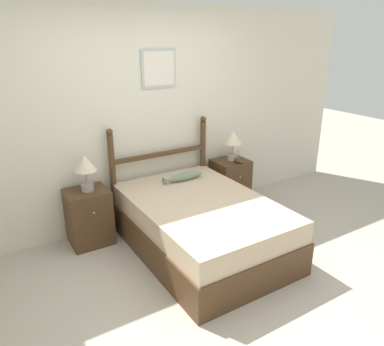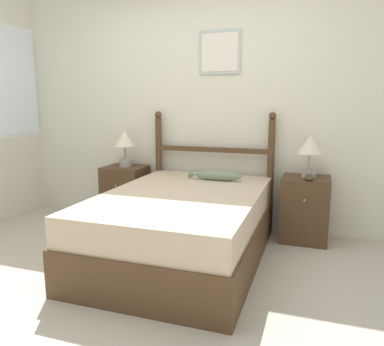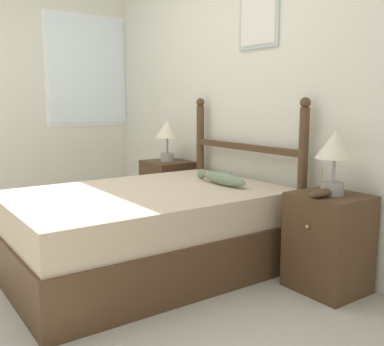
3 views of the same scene
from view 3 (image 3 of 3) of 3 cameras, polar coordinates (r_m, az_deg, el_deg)
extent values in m
plane|color=#B7AD9E|center=(3.30, -18.30, -12.92)|extent=(16.00, 16.00, 0.00)
cube|color=beige|center=(3.91, 6.07, 9.98)|extent=(6.40, 0.06, 2.55)
cube|color=#ADB7B2|center=(3.75, 8.48, 18.69)|extent=(0.44, 0.02, 0.44)
cube|color=silver|center=(3.74, 8.34, 18.71)|extent=(0.38, 0.01, 0.38)
cube|color=white|center=(5.46, -13.12, 12.53)|extent=(0.01, 1.00, 1.27)
cube|color=white|center=(5.46, -13.09, 12.54)|extent=(0.01, 0.92, 1.19)
cube|color=#4C331E|center=(3.31, -5.72, -9.20)|extent=(1.31, 1.92, 0.35)
cube|color=#CCB293|center=(3.23, -5.80, -4.29)|extent=(1.27, 1.88, 0.23)
cylinder|color=#4C331E|center=(4.21, 1.05, 0.53)|extent=(0.07, 0.07, 1.17)
sphere|color=#4C331E|center=(4.16, 1.07, 8.97)|extent=(0.08, 0.08, 0.08)
cylinder|color=#4C331E|center=(3.30, 13.78, -2.10)|extent=(0.07, 0.07, 1.17)
sphere|color=#4C331E|center=(3.24, 14.20, 8.66)|extent=(0.08, 0.08, 0.08)
cube|color=#4C331E|center=(3.70, 6.72, 3.30)|extent=(1.24, 0.05, 0.05)
cube|color=#4C331E|center=(4.47, -3.12, -2.48)|extent=(0.45, 0.39, 0.63)
sphere|color=tan|center=(4.34, -5.49, -1.00)|extent=(0.02, 0.02, 0.02)
cube|color=#4C331E|center=(3.04, 16.92, -8.43)|extent=(0.45, 0.39, 0.63)
sphere|color=tan|center=(2.85, 14.42, -6.61)|extent=(0.02, 0.02, 0.02)
cylinder|color=gray|center=(4.39, -3.14, 2.02)|extent=(0.13, 0.13, 0.08)
cylinder|color=gray|center=(4.38, -3.16, 3.51)|extent=(0.02, 0.02, 0.15)
cone|color=beige|center=(4.37, -3.18, 5.60)|extent=(0.24, 0.24, 0.17)
cylinder|color=gray|center=(2.94, 17.45, -1.90)|extent=(0.13, 0.13, 0.08)
cylinder|color=gray|center=(2.92, 17.55, 0.31)|extent=(0.02, 0.02, 0.15)
cone|color=beige|center=(2.91, 17.70, 3.43)|extent=(0.24, 0.24, 0.17)
ellipsoid|color=#4C3823|center=(2.85, 16.06, -2.48)|extent=(0.08, 0.19, 0.05)
cylinder|color=#997F56|center=(2.83, 16.14, -0.69)|extent=(0.01, 0.01, 0.13)
ellipsoid|color=gray|center=(3.40, 4.13, -0.78)|extent=(0.47, 0.10, 0.09)
cone|color=gray|center=(3.60, 1.53, -0.20)|extent=(0.06, 0.09, 0.09)
camera|label=1|loc=(5.02, -53.90, 17.12)|focal=35.00mm
camera|label=2|loc=(2.17, -74.58, 5.51)|focal=35.00mm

